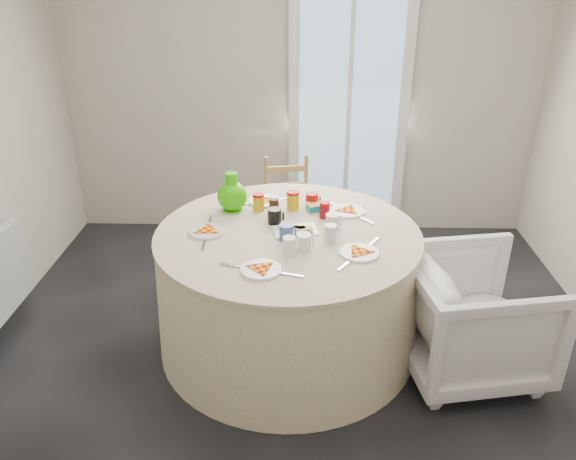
{
  "coord_description": "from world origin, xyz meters",
  "views": [
    {
      "loc": [
        0.03,
        -2.71,
        2.25
      ],
      "look_at": [
        -0.06,
        0.27,
        0.8
      ],
      "focal_mm": 35.0,
      "sensor_mm": 36.0,
      "label": 1
    }
  ],
  "objects_px": {
    "table": "(288,291)",
    "armchair": "(473,313)",
    "wooden_chair": "(289,206)",
    "green_pitcher": "(232,198)"
  },
  "relations": [
    {
      "from": "table",
      "to": "green_pitcher",
      "type": "bearing_deg",
      "value": 139.65
    },
    {
      "from": "wooden_chair",
      "to": "armchair",
      "type": "relative_size",
      "value": 1.06
    },
    {
      "from": "armchair",
      "to": "green_pitcher",
      "type": "height_order",
      "value": "green_pitcher"
    },
    {
      "from": "wooden_chair",
      "to": "green_pitcher",
      "type": "xyz_separation_m",
      "value": [
        -0.34,
        -0.8,
        0.4
      ]
    },
    {
      "from": "table",
      "to": "armchair",
      "type": "distance_m",
      "value": 1.11
    },
    {
      "from": "table",
      "to": "armchair",
      "type": "bearing_deg",
      "value": -11.84
    },
    {
      "from": "armchair",
      "to": "green_pitcher",
      "type": "distance_m",
      "value": 1.62
    },
    {
      "from": "wooden_chair",
      "to": "green_pitcher",
      "type": "distance_m",
      "value": 0.96
    },
    {
      "from": "armchair",
      "to": "table",
      "type": "bearing_deg",
      "value": 67.88
    },
    {
      "from": "wooden_chair",
      "to": "armchair",
      "type": "distance_m",
      "value": 1.74
    }
  ]
}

